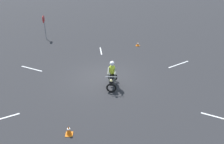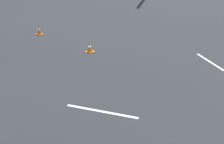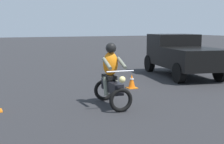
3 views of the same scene
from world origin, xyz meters
TOP-DOWN VIEW (x-y plane):
  - traffic_cone_near_left at (-1.16, 9.20)m, footprint 0.32×0.32m
  - traffic_cone_far_right at (-1.30, 12.99)m, footprint 0.32×0.32m
  - lane_stripe_ne at (1.51, 5.06)m, footprint 0.98×1.73m
  - lane_stripe_nw at (-4.13, 5.13)m, footprint 1.04×1.95m

SIDE VIEW (x-z plane):
  - lane_stripe_ne at x=1.51m, z-range 0.00..0.01m
  - lane_stripe_nw at x=-4.13m, z-range 0.00..0.01m
  - traffic_cone_near_left at x=-1.16m, z-range -0.01..0.34m
  - traffic_cone_far_right at x=-1.30m, z-range -0.01..0.39m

